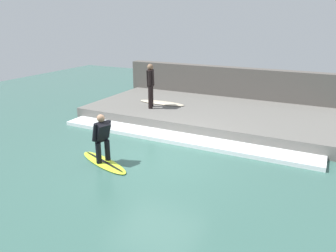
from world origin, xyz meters
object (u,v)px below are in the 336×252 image
at_px(surfboard_riding, 104,162).
at_px(surfer_waiting_near, 151,83).
at_px(surfer_riding, 102,136).
at_px(surfboard_waiting_near, 162,103).

bearing_deg(surfboard_riding, surfer_waiting_near, 12.47).
bearing_deg(surfer_waiting_near, surfboard_riding, -167.53).
height_order(surfer_riding, surfboard_waiting_near, surfer_riding).
distance_m(surfboard_riding, surfboard_waiting_near, 5.06).
height_order(surfboard_riding, surfer_waiting_near, surfer_waiting_near).
bearing_deg(surfer_riding, surfer_waiting_near, 12.47).
xyz_separation_m(surfboard_riding, surfer_waiting_near, (4.24, 0.94, 1.33)).
distance_m(surfboard_riding, surfer_waiting_near, 4.54).
distance_m(surfer_riding, surfer_waiting_near, 4.38).
xyz_separation_m(surfer_riding, surfer_waiting_near, (4.24, 0.94, 0.58)).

